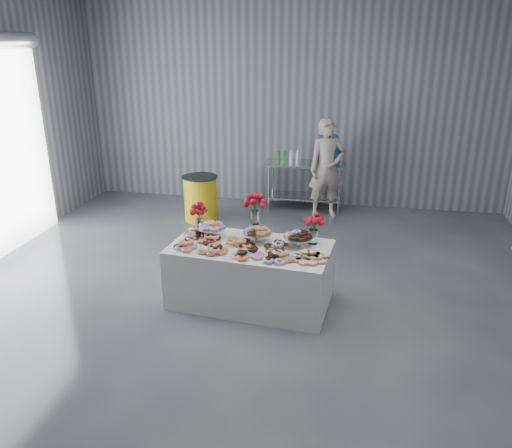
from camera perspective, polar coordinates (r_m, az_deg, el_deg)
The scene contains 16 objects.
ground at distance 5.98m, azimuth -1.43°, elevation -10.60°, with size 9.00×9.00×0.00m, color #383B40.
room_walls at distance 5.27m, azimuth -4.55°, elevation 15.54°, with size 8.04×9.04×4.02m.
display_table at distance 6.13m, azimuth -0.64°, elevation -5.77°, with size 1.90×1.00×0.75m, color white.
prep_table at distance 9.46m, azimuth 5.60°, elevation 5.31°, with size 1.50×0.60×0.90m.
donut_mounds at distance 5.91m, azimuth -0.75°, elevation -2.34°, with size 1.80×0.80×0.09m, color #E09051, non-canonical shape.
cake_stand_left at distance 6.23m, azimuth -5.08°, elevation -0.26°, with size 0.36×0.36×0.17m.
cake_stand_mid at distance 6.04m, azimuth 0.22°, elevation -0.85°, with size 0.36×0.36×0.17m.
cake_stand_right at distance 5.93m, azimuth 4.86°, elevation -1.35°, with size 0.36×0.36×0.17m.
danish_pile at distance 5.66m, azimuth 6.18°, elevation -3.45°, with size 0.48×0.48×0.11m, color silver, non-canonical shape.
bouquet_left at distance 6.33m, azimuth -6.48°, elevation 1.55°, with size 0.26×0.26×0.42m.
bouquet_right at distance 5.98m, azimuth 6.61°, elevation 0.40°, with size 0.26×0.26×0.42m.
bouquet_center at distance 6.17m, azimuth -0.14°, elevation 1.97°, with size 0.26×0.26×0.57m.
water_jug at distance 9.31m, azimuth 8.80°, elevation 8.27°, with size 0.28×0.28×0.55m.
drink_bottles at distance 9.30m, azimuth 3.64°, elevation 7.74°, with size 0.54×0.08×0.27m, color #268C33, non-canonical shape.
person at distance 9.08m, azimuth 8.07°, elevation 6.31°, with size 0.65×0.43×1.78m, color #CC8C93.
trash_barrel at distance 8.96m, azimuth -6.35°, elevation 2.96°, with size 0.63×0.63×0.80m.
Camera 1 is at (1.10, -5.00, 3.10)m, focal length 35.00 mm.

